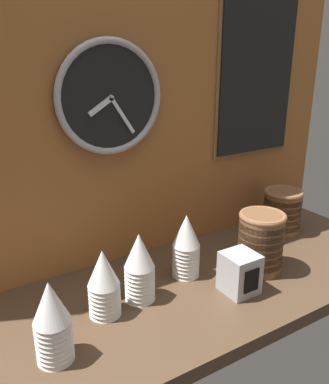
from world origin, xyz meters
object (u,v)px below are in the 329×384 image
Objects in this scene: bowl_stack_right at (261,241)px; cup_stack_center_right at (186,246)px; menu_board at (257,71)px; wall_clock at (110,98)px; napkin_dispenser at (240,273)px; cup_stack_left at (52,322)px; cup_stack_center at (139,267)px; bowl_stack_far_right at (282,210)px; cup_stack_center_left at (104,283)px.

cup_stack_center_right is at bearing 155.97° from bowl_stack_right.
bowl_stack_right is 0.32× the size of menu_board.
wall_clock is 61.70cm from napkin_dispenser.
cup_stack_left and cup_stack_center have the same top height.
cup_stack_left is at bearing -162.40° from cup_stack_center_right.
bowl_stack_far_right is 0.51× the size of wall_clock.
napkin_dispenser is (25.78, -11.59, -4.00)cm from cup_stack_center.
bowl_stack_right is 0.58× the size of wall_clock.
bowl_stack_right is at bearing -24.03° from cup_stack_center_right.
napkin_dispenser is (22.27, -33.79, -46.57)cm from wall_clock.
napkin_dispenser is at bearing -1.21° from cup_stack_left.
cup_stack_center_right reaches higher than cup_stack_center_left.
wall_clock is at bearing 46.85° from cup_stack_left.
wall_clock is (-62.40, 11.77, 43.80)cm from bowl_stack_far_right.
cup_stack_left is 1.04× the size of bowl_stack_right.
cup_stack_left is 1.20× the size of bowl_stack_far_right.
bowl_stack_right is at bearing -4.97° from cup_stack_center_left.
cup_stack_center is at bearing 21.13° from cup_stack_left.
napkin_dispenser is (36.81, -10.31, -3.38)cm from cup_stack_center_left.
bowl_stack_far_right is 77.14cm from wall_clock.
wall_clock is (-35.67, 27.85, 42.60)cm from bowl_stack_right.
wall_clock is 57.01cm from menu_board.
cup_stack_center_right is 23.25cm from bowl_stack_right.
cup_stack_center_left is at bearing 29.75° from cup_stack_left.
cup_stack_left is 1.00× the size of cup_stack_center_right.
menu_board is at bearing 24.50° from cup_stack_center_right.
napkin_dispenser is (-40.13, -22.02, -2.77)cm from bowl_stack_far_right.
cup_stack_center_right is 0.33× the size of menu_board.
cup_stack_left is 18.54cm from cup_stack_center_left.
bowl_stack_right is (50.22, -4.36, 0.59)cm from cup_stack_center_left.
cup_stack_center_left is (-11.03, -1.28, -0.62)cm from cup_stack_center.
wall_clock reaches higher than napkin_dispenser.
cup_stack_center is 66.75cm from bowl_stack_far_right.
bowl_stack_far_right is 45.86cm from napkin_dispenser.
wall_clock reaches higher than cup_stack_center_left.
cup_stack_center is 0.33× the size of menu_board.
cup_stack_center_right is at bearing -155.50° from menu_board.
bowl_stack_right reaches higher than bowl_stack_far_right.
menu_board is (21.04, 28.73, 48.36)cm from bowl_stack_right.
cup_stack_center_right reaches higher than bowl_stack_right.
cup_stack_center_left is 89.83cm from menu_board.
bowl_stack_far_right is at bearing 12.67° from cup_stack_left.
menu_board is (87.35, 33.57, 48.33)cm from cup_stack_left.
wall_clock reaches higher than cup_stack_left.
menu_board is at bearing 45.19° from napkin_dispenser.
bowl_stack_right reaches higher than napkin_dispenser.
cup_stack_center is 1.07× the size of cup_stack_center_left.
wall_clock is at bearing 81.00° from cup_stack_center.
cup_stack_center_right is at bearing 116.92° from napkin_dispenser.
cup_stack_left is 47.29cm from cup_stack_center_right.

